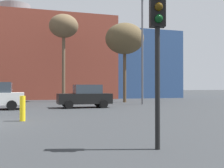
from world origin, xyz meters
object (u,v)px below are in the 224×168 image
object	(u,v)px
bare_tree_1	(64,27)
street_lamp	(142,44)
parked_car_3	(85,96)
traffic_light_near_right	(158,32)
bollard_yellow_1	(23,108)
bare_tree_2	(125,39)

from	to	relation	value
bare_tree_1	street_lamp	size ratio (longest dim) A/B	0.96
parked_car_3	traffic_light_near_right	distance (m)	13.83
traffic_light_near_right	bollard_yellow_1	distance (m)	7.75
traffic_light_near_right	bare_tree_2	bearing A→B (deg)	175.72
street_lamp	traffic_light_near_right	bearing A→B (deg)	-112.21
bollard_yellow_1	street_lamp	xyz separation A→B (m)	(9.60, 9.10, 4.58)
parked_car_3	bare_tree_2	world-z (taller)	bare_tree_2
parked_car_3	bollard_yellow_1	distance (m)	8.11
traffic_light_near_right	street_lamp	distance (m)	17.24
parked_car_3	street_lamp	bearing A→B (deg)	-158.14
parked_car_3	bollard_yellow_1	bearing A→B (deg)	58.77
traffic_light_near_right	bare_tree_1	bearing A→B (deg)	-168.26
bollard_yellow_1	parked_car_3	bearing A→B (deg)	58.77
bollard_yellow_1	street_lamp	distance (m)	13.99
bare_tree_1	bare_tree_2	world-z (taller)	bare_tree_1
parked_car_3	bare_tree_2	bearing A→B (deg)	-131.69
street_lamp	bare_tree_2	bearing A→B (deg)	95.46
bare_tree_2	street_lamp	bearing A→B (deg)	-84.54
bare_tree_1	bollard_yellow_1	world-z (taller)	bare_tree_1
traffic_light_near_right	street_lamp	bearing A→B (deg)	171.08
parked_car_3	traffic_light_near_right	bearing A→B (deg)	85.55
parked_car_3	bare_tree_1	world-z (taller)	bare_tree_1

